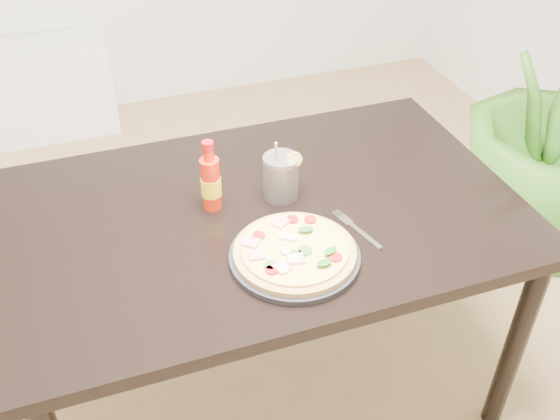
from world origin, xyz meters
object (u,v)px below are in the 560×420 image
object	(u,v)px
plate	(295,256)
fork	(355,228)
dining_table	(266,231)
hot_sauce_bottle	(211,182)
pizza	(294,251)
cola_cup	(281,178)

from	to	relation	value
plate	fork	bearing A→B (deg)	16.63
dining_table	fork	bearing A→B (deg)	-40.24
dining_table	fork	world-z (taller)	fork
dining_table	hot_sauce_bottle	distance (m)	0.22
dining_table	hot_sauce_bottle	size ratio (longest dim) A/B	6.71
dining_table	fork	xyz separation A→B (m)	(0.20, -0.17, 0.09)
pizza	cola_cup	world-z (taller)	cola_cup
dining_table	cola_cup	xyz separation A→B (m)	(0.06, 0.04, 0.14)
cola_cup	fork	bearing A→B (deg)	-56.51
hot_sauce_bottle	fork	world-z (taller)	hot_sauce_bottle
hot_sauce_bottle	cola_cup	size ratio (longest dim) A/B	1.11
plate	pizza	bearing A→B (deg)	-179.16
pizza	hot_sauce_bottle	bearing A→B (deg)	116.34
plate	cola_cup	distance (m)	0.28
cola_cup	plate	bearing A→B (deg)	-102.04
dining_table	cola_cup	world-z (taller)	cola_cup
dining_table	pizza	xyz separation A→B (m)	(0.00, -0.22, 0.11)
plate	fork	distance (m)	0.20
dining_table	fork	distance (m)	0.27
dining_table	pizza	size ratio (longest dim) A/B	4.58
plate	fork	world-z (taller)	plate
plate	pizza	world-z (taller)	pizza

